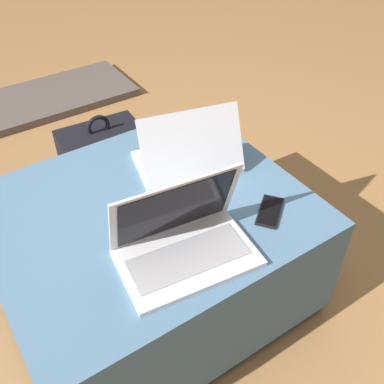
{
  "coord_description": "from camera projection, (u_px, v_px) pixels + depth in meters",
  "views": [
    {
      "loc": [
        -0.45,
        -0.94,
        1.41
      ],
      "look_at": [
        0.1,
        -0.1,
        0.54
      ],
      "focal_mm": 42.0,
      "sensor_mm": 36.0,
      "label": 1
    }
  ],
  "objects": [
    {
      "name": "ground_plane",
      "position": [
        155.0,
        295.0,
        1.71
      ],
      "size": [
        14.0,
        14.0,
        0.0
      ],
      "primitive_type": "plane",
      "color": "#9E7042"
    },
    {
      "name": "ottoman",
      "position": [
        152.0,
        255.0,
        1.55
      ],
      "size": [
        0.97,
        0.83,
        0.46
      ],
      "color": "#2A3D4E",
      "rests_on": "ground_plane"
    },
    {
      "name": "laptop_near",
      "position": [
        183.0,
        241.0,
        1.23
      ],
      "size": [
        0.4,
        0.28,
        0.24
      ],
      "rotation": [
        0.0,
        0.0,
        -0.13
      ],
      "color": "silver",
      "rests_on": "ottoman"
    },
    {
      "name": "laptop_far",
      "position": [
        188.0,
        156.0,
        1.53
      ],
      "size": [
        0.39,
        0.31,
        0.22
      ],
      "rotation": [
        0.0,
        0.0,
        2.9
      ],
      "color": "silver",
      "rests_on": "ottoman"
    },
    {
      "name": "cell_phone",
      "position": [
        270.0,
        211.0,
        1.38
      ],
      "size": [
        0.15,
        0.14,
        0.01
      ],
      "rotation": [
        0.0,
        0.0,
        2.23
      ],
      "color": "black",
      "rests_on": "ottoman"
    },
    {
      "name": "backpack",
      "position": [
        105.0,
        173.0,
        1.93
      ],
      "size": [
        0.34,
        0.27,
        0.5
      ],
      "rotation": [
        0.0,
        0.0,
        3.07
      ],
      "color": "black",
      "rests_on": "ground_plane"
    },
    {
      "name": "fireplace_hearth",
      "position": [
        19.0,
        106.0,
        2.72
      ],
      "size": [
        1.4,
        0.5,
        0.04
      ],
      "color": "#564C47",
      "rests_on": "ground_plane"
    }
  ]
}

